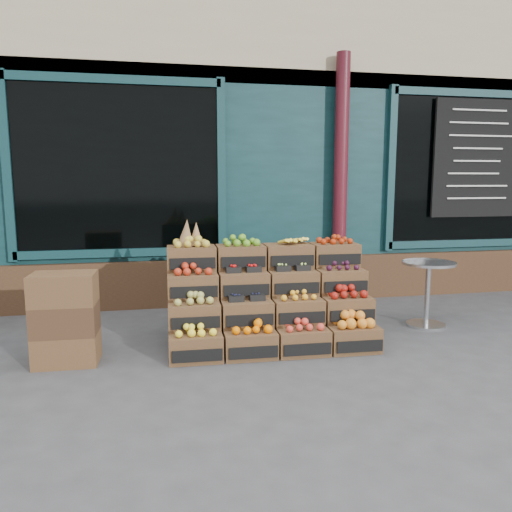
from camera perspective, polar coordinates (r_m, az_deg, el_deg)
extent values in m
plane|color=#404042|center=(4.62, 4.26, -11.71)|extent=(60.00, 60.00, 0.00)
cube|color=#0F3034|center=(9.47, -4.37, 13.43)|extent=(12.00, 6.00, 4.80)
cube|color=#C1B28C|center=(6.91, -1.11, 27.15)|extent=(12.00, 0.18, 2.00)
cube|color=#0F3034|center=(6.53, -1.01, 7.72)|extent=(12.00, 0.12, 3.00)
cube|color=#422B1A|center=(6.59, -0.87, -2.79)|extent=(12.00, 0.18, 0.60)
cube|color=black|center=(6.36, -15.42, 9.64)|extent=(2.40, 0.06, 2.00)
cube|color=black|center=(7.72, 23.47, 9.01)|extent=(2.40, 0.06, 2.00)
cylinder|color=#49101A|center=(6.66, 9.63, 8.48)|extent=(0.18, 0.18, 3.20)
cube|color=black|center=(7.66, 23.89, 10.12)|extent=(1.30, 0.04, 1.60)
cube|color=brown|center=(4.60, -6.91, -10.26)|extent=(0.49, 0.35, 0.24)
cube|color=black|center=(4.44, -6.79, -11.28)|extent=(0.44, 0.03, 0.11)
cube|color=yellow|center=(4.55, -6.94, -8.38)|extent=(0.39, 0.26, 0.08)
cube|color=brown|center=(4.65, -0.70, -10.00)|extent=(0.49, 0.35, 0.24)
cube|color=black|center=(4.49, -0.35, -11.00)|extent=(0.44, 0.03, 0.11)
cube|color=#F97000|center=(4.60, -0.71, -8.09)|extent=(0.39, 0.26, 0.08)
cube|color=brown|center=(4.74, 5.30, -9.64)|extent=(0.49, 0.35, 0.24)
cube|color=black|center=(4.59, 5.87, -10.59)|extent=(0.44, 0.03, 0.11)
cube|color=red|center=(4.70, 5.33, -7.81)|extent=(0.39, 0.26, 0.08)
cube|color=brown|center=(4.89, 10.99, -9.20)|extent=(0.49, 0.35, 0.24)
cube|color=black|center=(4.74, 11.74, -10.10)|extent=(0.44, 0.03, 0.11)
cube|color=orange|center=(4.84, 11.05, -7.23)|extent=(0.39, 0.26, 0.11)
cube|color=brown|center=(4.72, -7.08, -6.73)|extent=(0.49, 0.35, 0.24)
cube|color=black|center=(4.56, -6.97, -7.60)|extent=(0.44, 0.03, 0.11)
cube|color=#A29E48|center=(4.68, -7.12, -4.85)|extent=(0.39, 0.26, 0.08)
cube|color=brown|center=(4.77, -1.09, -6.52)|extent=(0.49, 0.35, 0.24)
cube|color=black|center=(4.61, -0.76, -7.37)|extent=(0.44, 0.03, 0.11)
cube|color=#171938|center=(4.74, -1.09, -4.96)|extent=(0.39, 0.26, 0.03)
cube|color=brown|center=(4.86, 4.73, -6.24)|extent=(0.49, 0.35, 0.24)
cube|color=black|center=(4.71, 5.26, -7.06)|extent=(0.44, 0.03, 0.11)
cube|color=orange|center=(4.83, 4.75, -4.50)|extent=(0.39, 0.26, 0.06)
cube|color=brown|center=(5.01, 10.26, -5.92)|extent=(0.49, 0.35, 0.24)
cube|color=black|center=(4.85, 10.96, -6.70)|extent=(0.44, 0.03, 0.11)
cube|color=maroon|center=(4.97, 10.31, -4.08)|extent=(0.39, 0.26, 0.09)
cube|color=brown|center=(4.86, -7.24, -3.40)|extent=(0.49, 0.35, 0.24)
cube|color=black|center=(4.70, -7.15, -4.12)|extent=(0.44, 0.03, 0.11)
cube|color=#AA2913|center=(4.83, -7.28, -1.54)|extent=(0.39, 0.26, 0.08)
cube|color=brown|center=(4.91, -1.45, -3.22)|extent=(0.49, 0.35, 0.24)
cube|color=black|center=(4.74, -1.14, -3.93)|extent=(0.44, 0.03, 0.11)
cube|color=red|center=(4.88, -1.45, -1.66)|extent=(0.39, 0.26, 0.03)
cube|color=brown|center=(5.00, 4.19, -3.02)|extent=(0.49, 0.35, 0.24)
cube|color=black|center=(4.84, 4.68, -3.71)|extent=(0.44, 0.03, 0.11)
cube|color=#AED65C|center=(4.97, 4.20, -1.52)|extent=(0.39, 0.26, 0.03)
cube|color=brown|center=(5.14, 9.56, -2.80)|extent=(0.49, 0.35, 0.24)
cube|color=black|center=(4.98, 10.22, -3.46)|extent=(0.44, 0.03, 0.11)
cube|color=#320E25|center=(5.11, 9.61, -1.15)|extent=(0.39, 0.26, 0.06)
cube|color=brown|center=(5.02, -7.40, -0.26)|extent=(0.49, 0.35, 0.24)
cube|color=black|center=(4.85, -7.31, -0.85)|extent=(0.44, 0.03, 0.11)
cube|color=gold|center=(5.00, -7.43, 1.55)|extent=(0.39, 0.26, 0.08)
cube|color=brown|center=(5.06, -1.79, -0.11)|extent=(0.49, 0.35, 0.24)
cube|color=black|center=(4.89, -1.50, -0.70)|extent=(0.44, 0.03, 0.11)
cube|color=#599720|center=(5.04, -1.79, 1.68)|extent=(0.39, 0.26, 0.08)
cube|color=brown|center=(5.15, 3.68, 0.03)|extent=(0.49, 0.35, 0.24)
cube|color=black|center=(4.99, 4.14, -0.54)|extent=(0.44, 0.03, 0.11)
cube|color=yellow|center=(5.13, 3.70, 1.75)|extent=(0.39, 0.26, 0.07)
cube|color=brown|center=(5.29, 8.91, 0.16)|extent=(0.49, 0.35, 0.24)
cube|color=black|center=(5.13, 9.53, -0.39)|extent=(0.44, 0.03, 0.11)
cube|color=#99260A|center=(5.27, 8.95, 1.83)|extent=(0.39, 0.26, 0.07)
cube|color=#422B1A|center=(4.88, 1.83, -9.09)|extent=(1.97, 0.39, 0.24)
cube|color=#422B1A|center=(5.03, 1.38, -7.11)|extent=(1.97, 0.39, 0.48)
cube|color=#422B1A|center=(5.19, 0.96, -5.25)|extent=(1.97, 0.39, 0.72)
cone|color=olive|center=(4.98, -7.98, 2.65)|extent=(0.17, 0.17, 0.28)
cone|color=olive|center=(5.03, -6.85, 2.51)|extent=(0.15, 0.15, 0.24)
cube|color=brown|center=(4.78, -20.77, -9.84)|extent=(0.55, 0.39, 0.27)
cube|color=#422B1A|center=(4.70, -20.95, -6.72)|extent=(0.55, 0.39, 0.27)
cube|color=brown|center=(4.64, -21.13, -3.50)|extent=(0.55, 0.39, 0.27)
cylinder|color=silver|center=(5.91, 18.82, -7.44)|extent=(0.42, 0.42, 0.03)
cylinder|color=silver|center=(5.83, 18.98, -4.21)|extent=(0.06, 0.06, 0.69)
cylinder|color=silver|center=(5.76, 19.16, -0.77)|extent=(0.58, 0.58, 0.03)
imported|color=#1D6623|center=(6.88, -18.28, 2.93)|extent=(0.80, 0.61, 1.95)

